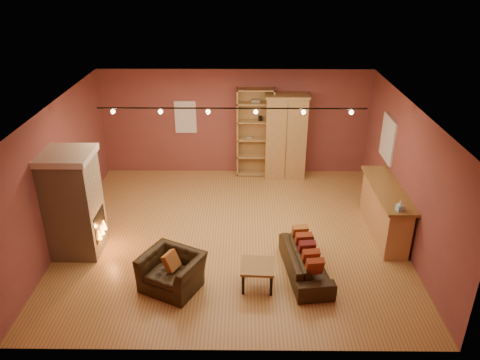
{
  "coord_description": "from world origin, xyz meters",
  "views": [
    {
      "loc": [
        0.24,
        -8.48,
        5.38
      ],
      "look_at": [
        0.16,
        0.2,
        1.19
      ],
      "focal_mm": 35.0,
      "sensor_mm": 36.0,
      "label": 1
    }
  ],
  "objects_px": {
    "armoire": "(285,136)",
    "loveseat": "(306,257)",
    "bookcase": "(255,131)",
    "armchair": "(172,266)",
    "coffee_table": "(258,268)",
    "bar_counter": "(385,210)",
    "fireplace": "(74,203)"
  },
  "relations": [
    {
      "from": "fireplace",
      "to": "loveseat",
      "type": "height_order",
      "value": "fireplace"
    },
    {
      "from": "bar_counter",
      "to": "coffee_table",
      "type": "xyz_separation_m",
      "value": [
        -2.71,
        -1.82,
        -0.16
      ]
    },
    {
      "from": "bar_counter",
      "to": "loveseat",
      "type": "height_order",
      "value": "bar_counter"
    },
    {
      "from": "bookcase",
      "to": "bar_counter",
      "type": "height_order",
      "value": "bookcase"
    },
    {
      "from": "loveseat",
      "to": "armchair",
      "type": "bearing_deg",
      "value": 92.46
    },
    {
      "from": "armoire",
      "to": "coffee_table",
      "type": "xyz_separation_m",
      "value": [
        -0.83,
        -4.68,
        -0.75
      ]
    },
    {
      "from": "armoire",
      "to": "armchair",
      "type": "distance_m",
      "value": 5.31
    },
    {
      "from": "fireplace",
      "to": "armchair",
      "type": "xyz_separation_m",
      "value": [
        2.01,
        -1.15,
        -0.62
      ]
    },
    {
      "from": "bar_counter",
      "to": "armchair",
      "type": "relative_size",
      "value": 1.88
    },
    {
      "from": "loveseat",
      "to": "coffee_table",
      "type": "relative_size",
      "value": 2.88
    },
    {
      "from": "armoire",
      "to": "loveseat",
      "type": "relative_size",
      "value": 1.26
    },
    {
      "from": "bookcase",
      "to": "fireplace",
      "type": "bearing_deg",
      "value": -133.76
    },
    {
      "from": "bookcase",
      "to": "loveseat",
      "type": "relative_size",
      "value": 1.32
    },
    {
      "from": "loveseat",
      "to": "bar_counter",
      "type": "bearing_deg",
      "value": -58.39
    },
    {
      "from": "loveseat",
      "to": "coffee_table",
      "type": "distance_m",
      "value": 0.97
    },
    {
      "from": "armchair",
      "to": "coffee_table",
      "type": "height_order",
      "value": "armchair"
    },
    {
      "from": "bar_counter",
      "to": "loveseat",
      "type": "relative_size",
      "value": 1.25
    },
    {
      "from": "bookcase",
      "to": "coffee_table",
      "type": "xyz_separation_m",
      "value": [
        -0.04,
        -4.84,
        -0.82
      ]
    },
    {
      "from": "armoire",
      "to": "bookcase",
      "type": "bearing_deg",
      "value": 168.49
    },
    {
      "from": "armoire",
      "to": "loveseat",
      "type": "bearing_deg",
      "value": -89.07
    },
    {
      "from": "loveseat",
      "to": "bookcase",
      "type": "bearing_deg",
      "value": 3.79
    },
    {
      "from": "bar_counter",
      "to": "armchair",
      "type": "xyz_separation_m",
      "value": [
        -4.23,
        -1.86,
        -0.1
      ]
    },
    {
      "from": "bar_counter",
      "to": "armchair",
      "type": "distance_m",
      "value": 4.62
    },
    {
      "from": "bookcase",
      "to": "bar_counter",
      "type": "bearing_deg",
      "value": -48.46
    },
    {
      "from": "bookcase",
      "to": "armoire",
      "type": "distance_m",
      "value": 0.81
    },
    {
      "from": "bar_counter",
      "to": "coffee_table",
      "type": "bearing_deg",
      "value": -146.12
    },
    {
      "from": "bookcase",
      "to": "coffee_table",
      "type": "distance_m",
      "value": 4.91
    },
    {
      "from": "bookcase",
      "to": "bar_counter",
      "type": "relative_size",
      "value": 1.06
    },
    {
      "from": "bar_counter",
      "to": "loveseat",
      "type": "bearing_deg",
      "value": -141.31
    },
    {
      "from": "armoire",
      "to": "coffee_table",
      "type": "bearing_deg",
      "value": -100.03
    },
    {
      "from": "bookcase",
      "to": "loveseat",
      "type": "bearing_deg",
      "value": -79.13
    },
    {
      "from": "armoire",
      "to": "fireplace",
      "type": "bearing_deg",
      "value": -140.7
    }
  ]
}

